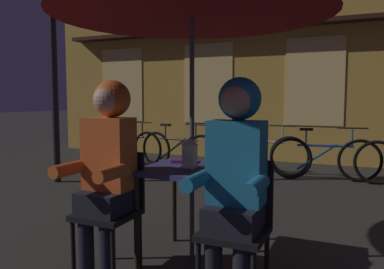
# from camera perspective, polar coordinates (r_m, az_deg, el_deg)

# --- Properties ---
(ground_plane) EXTENTS (60.00, 60.00, 0.00)m
(ground_plane) POSITION_cam_1_polar(r_m,az_deg,el_deg) (3.18, 0.00, -18.11)
(ground_plane) COLOR #2D2B28
(cafe_table) EXTENTS (0.72, 0.72, 0.74)m
(cafe_table) POSITION_cam_1_polar(r_m,az_deg,el_deg) (2.98, 0.00, -6.79)
(cafe_table) COLOR navy
(cafe_table) RESTS_ON ground_plane
(lantern) EXTENTS (0.11, 0.11, 0.23)m
(lantern) POSITION_cam_1_polar(r_m,az_deg,el_deg) (2.93, -0.34, -2.59)
(lantern) COLOR white
(lantern) RESTS_ON cafe_table
(chair_left) EXTENTS (0.40, 0.40, 0.87)m
(chair_left) POSITION_cam_1_polar(r_m,az_deg,el_deg) (2.94, -11.73, -10.08)
(chair_left) COLOR black
(chair_left) RESTS_ON ground_plane
(chair_right) EXTENTS (0.40, 0.40, 0.87)m
(chair_right) POSITION_cam_1_polar(r_m,az_deg,el_deg) (2.53, 6.77, -12.57)
(chair_right) COLOR black
(chair_right) RESTS_ON ground_plane
(person_left_hooded) EXTENTS (0.45, 0.56, 1.40)m
(person_left_hooded) POSITION_cam_1_polar(r_m,az_deg,el_deg) (2.82, -12.53, -3.32)
(person_left_hooded) COLOR black
(person_left_hooded) RESTS_ON ground_plane
(person_right_hooded) EXTENTS (0.45, 0.56, 1.40)m
(person_right_hooded) POSITION_cam_1_polar(r_m,az_deg,el_deg) (2.39, 6.47, -4.78)
(person_right_hooded) COLOR black
(person_right_hooded) RESTS_ON ground_plane
(shopfront_building) EXTENTS (10.00, 0.93, 6.20)m
(shopfront_building) POSITION_cam_1_polar(r_m,az_deg,el_deg) (8.50, 10.50, 17.62)
(shopfront_building) COLOR gold
(shopfront_building) RESTS_ON ground_plane
(street_lamp) EXTENTS (0.32, 0.32, 3.88)m
(street_lamp) POSITION_cam_1_polar(r_m,az_deg,el_deg) (6.32, -20.11, 18.25)
(street_lamp) COLOR black
(street_lamp) RESTS_ON ground_plane
(bicycle_nearest) EXTENTS (1.67, 0.30, 0.84)m
(bicycle_nearest) POSITION_cam_1_polar(r_m,az_deg,el_deg) (7.63, -9.62, -1.70)
(bicycle_nearest) COLOR black
(bicycle_nearest) RESTS_ON ground_plane
(bicycle_second) EXTENTS (1.66, 0.37, 0.84)m
(bicycle_second) POSITION_cam_1_polar(r_m,az_deg,el_deg) (6.89, -2.12, -2.37)
(bicycle_second) COLOR black
(bicycle_second) RESTS_ON ground_plane
(bicycle_third) EXTENTS (1.68, 0.10, 0.84)m
(bicycle_third) POSITION_cam_1_polar(r_m,az_deg,el_deg) (6.63, 9.93, -2.75)
(bicycle_third) COLOR black
(bicycle_third) RESTS_ON ground_plane
(bicycle_fourth) EXTENTS (1.66, 0.35, 0.84)m
(bicycle_fourth) POSITION_cam_1_polar(r_m,az_deg,el_deg) (6.30, 19.08, -3.37)
(bicycle_fourth) COLOR black
(bicycle_fourth) RESTS_ON ground_plane
(book) EXTENTS (0.23, 0.19, 0.02)m
(book) POSITION_cam_1_polar(r_m,az_deg,el_deg) (3.19, -1.16, -3.93)
(book) COLOR #661E7A
(book) RESTS_ON cafe_table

